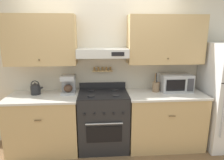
{
  "coord_description": "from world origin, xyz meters",
  "views": [
    {
      "loc": [
        -0.09,
        -2.68,
        1.89
      ],
      "look_at": [
        0.14,
        0.28,
        1.17
      ],
      "focal_mm": 32.0,
      "sensor_mm": 36.0,
      "label": 1
    }
  ],
  "objects_px": {
    "tea_kettle": "(36,89)",
    "microwave": "(175,83)",
    "utensil_crock": "(156,87)",
    "stove_range": "(103,120)",
    "coffee_maker": "(68,84)"
  },
  "relations": [
    {
      "from": "utensil_crock",
      "to": "coffee_maker",
      "type": "bearing_deg",
      "value": 179.0
    },
    {
      "from": "tea_kettle",
      "to": "utensil_crock",
      "type": "distance_m",
      "value": 1.95
    },
    {
      "from": "stove_range",
      "to": "coffee_maker",
      "type": "xyz_separation_m",
      "value": [
        -0.56,
        0.11,
        0.59
      ]
    },
    {
      "from": "stove_range",
      "to": "tea_kettle",
      "type": "xyz_separation_m",
      "value": [
        -1.07,
        0.09,
        0.54
      ]
    },
    {
      "from": "tea_kettle",
      "to": "microwave",
      "type": "height_order",
      "value": "microwave"
    },
    {
      "from": "stove_range",
      "to": "utensil_crock",
      "type": "bearing_deg",
      "value": 5.8
    },
    {
      "from": "coffee_maker",
      "to": "microwave",
      "type": "bearing_deg",
      "value": -0.24
    },
    {
      "from": "microwave",
      "to": "utensil_crock",
      "type": "height_order",
      "value": "utensil_crock"
    },
    {
      "from": "stove_range",
      "to": "utensil_crock",
      "type": "xyz_separation_m",
      "value": [
        0.88,
        0.09,
        0.53
      ]
    },
    {
      "from": "tea_kettle",
      "to": "coffee_maker",
      "type": "height_order",
      "value": "coffee_maker"
    },
    {
      "from": "tea_kettle",
      "to": "microwave",
      "type": "distance_m",
      "value": 2.28
    },
    {
      "from": "microwave",
      "to": "utensil_crock",
      "type": "distance_m",
      "value": 0.34
    },
    {
      "from": "microwave",
      "to": "utensil_crock",
      "type": "relative_size",
      "value": 1.61
    },
    {
      "from": "stove_range",
      "to": "coffee_maker",
      "type": "relative_size",
      "value": 3.52
    },
    {
      "from": "coffee_maker",
      "to": "microwave",
      "type": "relative_size",
      "value": 0.58
    }
  ]
}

